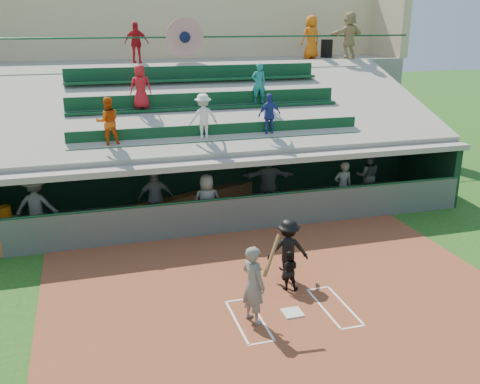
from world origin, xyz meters
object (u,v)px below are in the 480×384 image
object	(u,v)px
catcher	(289,270)
water_cooler	(4,213)
trash_bin	(327,49)
home_plate	(292,313)
white_table	(4,231)
batter_at_plate	(254,284)

from	to	relation	value
catcher	water_cooler	size ratio (longest dim) A/B	2.54
trash_bin	home_plate	bearing A→B (deg)	-117.05
home_plate	catcher	size ratio (longest dim) A/B	0.43
white_table	water_cooler	bearing A→B (deg)	33.17
catcher	batter_at_plate	bearing A→B (deg)	63.77
trash_bin	batter_at_plate	bearing A→B (deg)	-120.05
home_plate	water_cooler	xyz separation A→B (m)	(-6.58, 6.22, 0.86)
water_cooler	trash_bin	size ratio (longest dim) A/B	0.49
catcher	white_table	bearing A→B (deg)	-14.62
home_plate	catcher	bearing A→B (deg)	73.77
water_cooler	catcher	bearing A→B (deg)	-36.60
home_plate	trash_bin	xyz separation A→B (m)	(6.80, 13.31, 4.96)
batter_at_plate	home_plate	bearing A→B (deg)	3.18
white_table	trash_bin	size ratio (longest dim) A/B	0.94
batter_at_plate	white_table	world-z (taller)	batter_at_plate
batter_at_plate	catcher	distance (m)	1.74
catcher	white_table	xyz separation A→B (m)	(-6.96, 5.05, -0.15)
white_table	trash_bin	world-z (taller)	trash_bin
trash_bin	white_table	bearing A→B (deg)	-151.91
catcher	white_table	world-z (taller)	catcher
white_table	home_plate	bearing A→B (deg)	-61.12
batter_at_plate	water_cooler	xyz separation A→B (m)	(-5.64, 6.27, -0.02)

